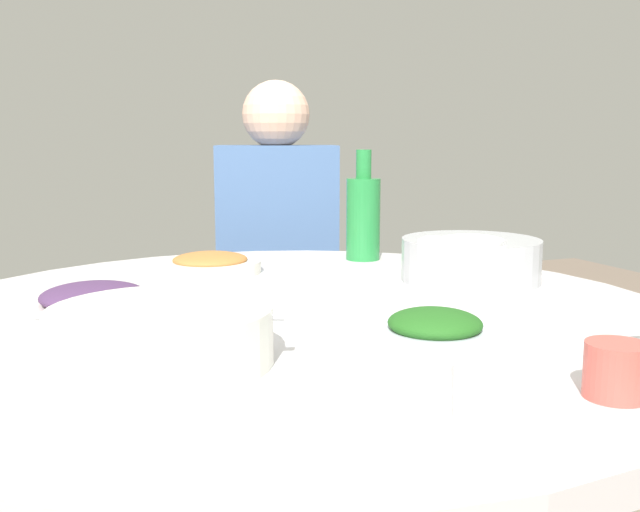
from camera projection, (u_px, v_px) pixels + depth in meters
The scene contains 11 objects.
round_dining_table at pixel (290, 364), 1.16m from camera, with size 1.28×1.28×0.77m.
rice_bowl at pixel (471, 259), 1.40m from camera, with size 0.27×0.27×0.09m.
soup_bowl at pixel (161, 337), 0.88m from camera, with size 0.28×0.29×0.07m.
dish_tofu_braise at pixel (210, 264), 1.49m from camera, with size 0.21×0.21×0.04m.
dish_greens at pixel (435, 331), 0.96m from camera, with size 0.19×0.19×0.05m.
dish_eggplant at pixel (93, 301), 1.14m from camera, with size 0.25×0.25×0.05m.
green_bottle at pixel (363, 216), 1.63m from camera, with size 0.08×0.08×0.25m.
tea_cup_near at pixel (616, 370), 0.76m from camera, with size 0.07×0.07×0.06m, color #CE5449.
tea_cup_far at pixel (416, 388), 0.72m from camera, with size 0.07×0.07×0.06m, color white.
stool_for_diner_left at pixel (279, 416), 2.16m from camera, with size 0.34×0.34×0.45m, color brown.
diner_left at pixel (277, 237), 2.07m from camera, with size 0.42×0.40×0.76m.
Camera 1 is at (-1.06, 0.35, 1.05)m, focal length 40.33 mm.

